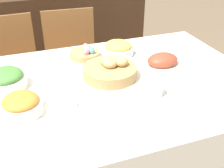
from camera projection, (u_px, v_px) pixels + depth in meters
The scene contains 16 objects.
dining_table at pixel (103, 138), 1.68m from camera, with size 1.70×1.09×0.76m.
chair_far_center at pixel (73, 62), 2.33m from camera, with size 0.45×0.45×0.89m.
chair_far_left at pixel (13, 71), 2.19m from camera, with size 0.44×0.44×0.89m.
sideboard at pixel (75, 31), 3.10m from camera, with size 1.46×0.44×0.86m.
bread_basket at pixel (110, 70), 1.54m from camera, with size 0.30×0.30×0.11m.
egg_basket at pixel (86, 53), 1.76m from camera, with size 0.19×0.19×0.08m.
ham_platter at pixel (163, 61), 1.66m from camera, with size 0.29×0.20×0.09m.
carrot_bowl at pixel (21, 105), 1.25m from camera, with size 0.19×0.19×0.09m.
green_salad_bowl at pixel (5, 79), 1.44m from camera, with size 0.22×0.22×0.10m.
pineapple_bowl at pixel (118, 48), 1.80m from camera, with size 0.20×0.20×0.09m.
dinner_plate at pixel (128, 122), 1.20m from camera, with size 0.24×0.24×0.01m.
fork at pixel (96, 130), 1.16m from camera, with size 0.02×0.19×0.00m.
knife at pixel (158, 116), 1.25m from camera, with size 0.02×0.19×0.00m.
spoon at pixel (164, 114), 1.26m from camera, with size 0.02×0.19×0.00m.
drinking_cup at pixel (156, 89), 1.38m from camera, with size 0.07×0.07×0.07m.
butter_dish at pixel (63, 103), 1.30m from camera, with size 0.11×0.07×0.03m.
Camera 1 is at (-0.38, -1.22, 1.52)m, focal length 45.00 mm.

